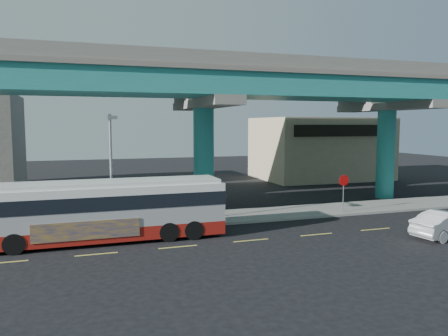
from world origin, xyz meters
name	(u,v)px	position (x,y,z in m)	size (l,w,h in m)	color
ground	(249,239)	(0.00, 0.00, 0.00)	(120.00, 120.00, 0.00)	black
sidewalk	(218,217)	(0.00, 5.50, 0.07)	(70.00, 4.00, 0.15)	gray
lane_markings	(251,240)	(0.00, -0.30, 0.01)	(58.00, 0.12, 0.01)	#D8C64C
viaduct	(203,84)	(0.00, 9.11, 9.14)	(52.00, 12.40, 11.70)	#1F7771
building_beige	(320,148)	(18.00, 22.98, 3.51)	(14.00, 10.23, 7.00)	tan
transit_bus	(107,208)	(-7.34, 2.07, 1.77)	(12.60, 2.74, 3.23)	maroon
street_lamp	(111,154)	(-6.93, 3.47, 4.55)	(0.50, 2.23, 6.66)	gray
stop_sign	(344,185)	(8.72, 4.18, 2.04)	(0.78, 0.08, 2.61)	gray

